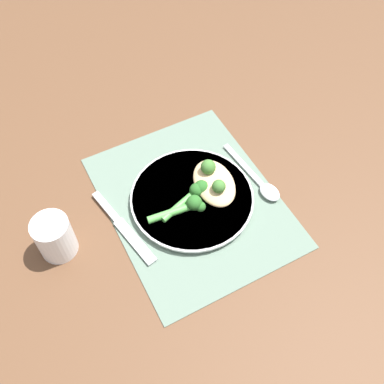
% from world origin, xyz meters
% --- Properties ---
extents(ground_plane, '(3.00, 3.00, 0.00)m').
position_xyz_m(ground_plane, '(0.00, 0.00, 0.00)').
color(ground_plane, brown).
extents(placemat, '(0.41, 0.32, 0.00)m').
position_xyz_m(placemat, '(0.00, 0.00, 0.00)').
color(placemat, slate).
rests_on(placemat, ground_plane).
extents(plate, '(0.25, 0.25, 0.01)m').
position_xyz_m(plate, '(0.00, 0.00, 0.01)').
color(plate, white).
rests_on(plate, placemat).
extents(chicken_fillet, '(0.13, 0.10, 0.03)m').
position_xyz_m(chicken_fillet, '(-0.00, -0.05, 0.03)').
color(chicken_fillet, tan).
rests_on(chicken_fillet, plate).
extents(pesto_dollop_primary, '(0.03, 0.03, 0.03)m').
position_xyz_m(pesto_dollop_primary, '(-0.02, -0.05, 0.05)').
color(pesto_dollop_primary, '#3D702D').
rests_on(pesto_dollop_primary, chicken_fillet).
extents(pesto_dollop_secondary, '(0.03, 0.03, 0.03)m').
position_xyz_m(pesto_dollop_secondary, '(0.03, -0.05, 0.05)').
color(pesto_dollop_secondary, '#3D702D').
rests_on(pesto_dollop_secondary, chicken_fillet).
extents(broccoli_stalk_right, '(0.05, 0.12, 0.03)m').
position_xyz_m(broccoli_stalk_right, '(-0.00, -0.00, 0.03)').
color(broccoli_stalk_right, '#51A847').
rests_on(broccoli_stalk_right, plate).
extents(broccoli_stalk_front, '(0.04, 0.11, 0.03)m').
position_xyz_m(broccoli_stalk_front, '(-0.02, 0.02, 0.03)').
color(broccoli_stalk_front, '#51A847').
rests_on(broccoli_stalk_front, plate).
extents(knife, '(0.20, 0.05, 0.01)m').
position_xyz_m(knife, '(0.01, 0.15, 0.01)').
color(knife, silver).
rests_on(knife, placemat).
extents(spoon, '(0.18, 0.04, 0.01)m').
position_xyz_m(spoon, '(-0.04, -0.14, 0.01)').
color(spoon, silver).
rests_on(spoon, placemat).
extents(water_glass, '(0.07, 0.07, 0.09)m').
position_xyz_m(water_glass, '(0.02, 0.27, 0.04)').
color(water_glass, white).
rests_on(water_glass, ground_plane).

